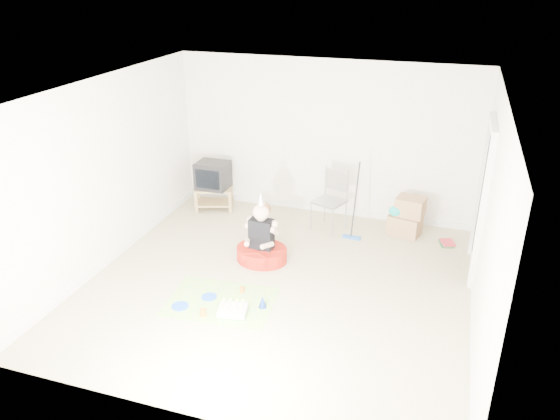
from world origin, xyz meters
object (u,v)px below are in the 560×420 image
(tv_stand, at_px, (214,196))
(crt_tv, at_px, (213,175))
(seated_woman, at_px, (262,246))
(birthday_cake, at_px, (233,311))
(cardboard_boxes, at_px, (407,217))
(folding_chair, at_px, (329,202))

(tv_stand, xyz_separation_m, crt_tv, (0.00, 0.00, 0.39))
(seated_woman, xyz_separation_m, birthday_cake, (0.11, -1.37, -0.19))
(cardboard_boxes, bearing_deg, folding_chair, -169.66)
(tv_stand, bearing_deg, folding_chair, -4.86)
(folding_chair, xyz_separation_m, birthday_cake, (-0.56, -2.67, -0.44))
(folding_chair, xyz_separation_m, cardboard_boxes, (1.21, 0.22, -0.19))
(crt_tv, bearing_deg, birthday_cake, -61.38)
(cardboard_boxes, height_order, seated_woman, seated_woman)
(crt_tv, xyz_separation_m, birthday_cake, (1.53, -2.85, -0.58))
(cardboard_boxes, relative_size, seated_woman, 0.58)
(tv_stand, bearing_deg, birthday_cake, -61.84)
(seated_woman, bearing_deg, crt_tv, 133.66)
(seated_woman, bearing_deg, tv_stand, 133.66)
(tv_stand, bearing_deg, cardboard_boxes, 0.75)
(folding_chair, relative_size, seated_woman, 0.94)
(crt_tv, bearing_deg, seated_woman, -45.89)
(cardboard_boxes, bearing_deg, birthday_cake, -121.43)
(folding_chair, xyz_separation_m, seated_woman, (-0.67, -1.30, -0.25))
(seated_woman, bearing_deg, birthday_cake, -85.25)
(seated_woman, distance_m, birthday_cake, 1.39)
(tv_stand, distance_m, birthday_cake, 3.24)
(folding_chair, height_order, birthday_cake, folding_chair)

